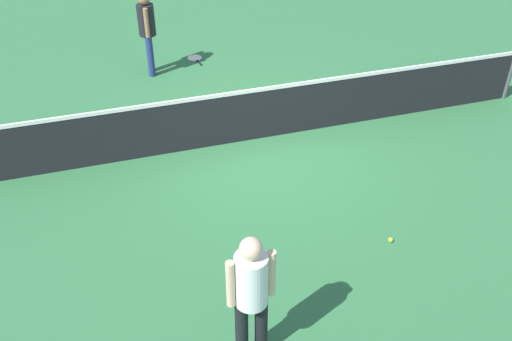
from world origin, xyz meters
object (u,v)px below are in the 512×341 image
at_px(player_far_side, 147,27).
at_px(tennis_ball_midcourt, 391,240).
at_px(tennis_racket_far_player, 195,58).
at_px(player_near_side, 251,291).

bearing_deg(player_far_side, tennis_ball_midcourt, -69.33).
distance_m(tennis_racket_far_player, tennis_ball_midcourt, 6.70).
bearing_deg(player_far_side, player_near_side, -90.15).
bearing_deg(player_near_side, tennis_racket_far_player, 82.43).
relative_size(player_far_side, tennis_ball_midcourt, 25.76).
relative_size(player_near_side, tennis_ball_midcourt, 25.76).
bearing_deg(tennis_ball_midcourt, player_near_side, -153.27).
xyz_separation_m(player_near_side, tennis_racket_far_player, (1.03, 7.75, -1.00)).
relative_size(player_far_side, tennis_racket_far_player, 2.82).
height_order(player_near_side, player_far_side, same).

